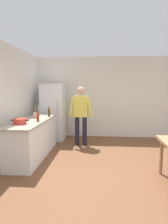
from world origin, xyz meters
The scene contains 10 objects.
ground_plane centered at (0.00, 0.00, 0.00)m, with size 14.00×14.00×0.00m, color brown.
wall_back centered at (0.00, 3.00, 1.35)m, with size 6.40×0.12×2.70m, color silver.
kitchen_counter centered at (-2.00, 0.80, 0.45)m, with size 0.64×2.20×0.90m.
refrigerator centered at (-1.90, 2.40, 0.90)m, with size 0.70×0.67×1.80m.
person centered at (-0.95, 1.85, 0.98)m, with size 0.70×0.22×1.70m.
cooking_pot centered at (-2.10, 0.28, 0.96)m, with size 0.40×0.28×0.12m.
utensil_jar centered at (-2.05, 1.10, 0.98)m, with size 0.11×0.11×0.32m.
bottle_sauce_red centered at (-1.82, 0.64, 1.00)m, with size 0.06×0.06×0.24m.
bottle_beer_brown centered at (-1.78, 1.44, 1.01)m, with size 0.06×0.06×0.26m.
bottle_vinegar_tall centered at (-2.16, 1.70, 1.04)m, with size 0.06×0.06×0.32m.
Camera 1 is at (-0.37, -3.69, 1.67)m, focal length 31.26 mm.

